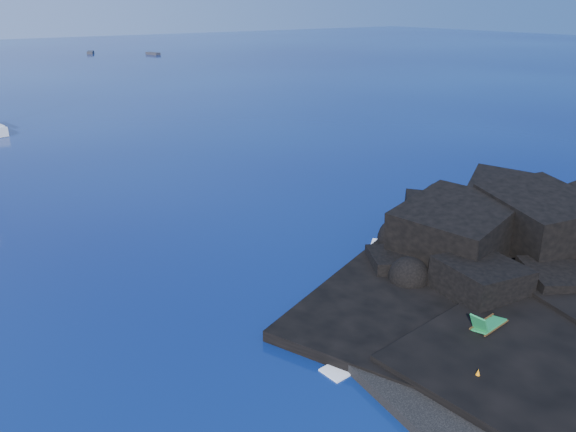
# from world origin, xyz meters

# --- Properties ---
(ground) EXTENTS (400.00, 400.00, 0.00)m
(ground) POSITION_xyz_m (0.00, 0.00, 0.00)
(ground) COLOR #040335
(ground) RESTS_ON ground
(headland) EXTENTS (24.00, 24.00, 3.60)m
(headland) POSITION_xyz_m (13.00, 3.00, 0.00)
(headland) COLOR black
(headland) RESTS_ON ground
(beach) EXTENTS (9.08, 6.86, 0.70)m
(beach) POSITION_xyz_m (4.50, 0.50, 0.00)
(beach) COLOR black
(beach) RESTS_ON ground
(surf_foam) EXTENTS (10.00, 8.00, 0.06)m
(surf_foam) POSITION_xyz_m (5.00, 5.00, 0.00)
(surf_foam) COLOR white
(surf_foam) RESTS_ON ground
(deck_chair) EXTENTS (1.72, 0.88, 1.14)m
(deck_chair) POSITION_xyz_m (5.87, 0.97, 0.92)
(deck_chair) COLOR #1B7B3E
(deck_chair) RESTS_ON beach
(towel) EXTENTS (1.77, 0.86, 0.05)m
(towel) POSITION_xyz_m (2.44, 1.22, 0.37)
(towel) COLOR white
(towel) RESTS_ON beach
(sunbather) EXTENTS (1.67, 0.44, 0.23)m
(sunbather) POSITION_xyz_m (2.44, 1.22, 0.51)
(sunbather) COLOR #B2725D
(sunbather) RESTS_ON towel
(marker_cone) EXTENTS (0.39, 0.39, 0.49)m
(marker_cone) POSITION_xyz_m (3.17, -0.60, 0.60)
(marker_cone) COLOR orange
(marker_cone) RESTS_ON beach
(distant_boat_a) EXTENTS (2.80, 4.39, 0.56)m
(distant_boat_a) POSITION_xyz_m (30.79, 130.77, 0.00)
(distant_boat_a) COLOR #26262B
(distant_boat_a) RESTS_ON ground
(distant_boat_b) EXTENTS (2.22, 4.28, 0.55)m
(distant_boat_b) POSITION_xyz_m (41.76, 119.37, 0.00)
(distant_boat_b) COLOR #2C2B30
(distant_boat_b) RESTS_ON ground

